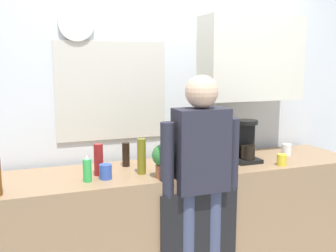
{
  "coord_description": "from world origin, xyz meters",
  "views": [
    {
      "loc": [
        -1.08,
        -2.32,
        1.69
      ],
      "look_at": [
        -0.14,
        0.25,
        1.23
      ],
      "focal_mm": 41.75,
      "sensor_mm": 36.0,
      "label": 1
    }
  ],
  "objects_px": {
    "cup_blue_mug": "(106,172)",
    "person_at_sink": "(200,172)",
    "bottle_clear_soda": "(167,151)",
    "bottle_red_vinegar": "(99,160)",
    "bottle_olive_oil": "(142,156)",
    "cup_white_mug": "(287,150)",
    "dish_soap": "(87,170)",
    "coffee_maker": "(244,143)",
    "potted_plant": "(163,159)",
    "bottle_dark_sauce": "(126,154)",
    "cup_yellow_cup": "(282,160)",
    "mixing_bowl": "(216,151)"
  },
  "relations": [
    {
      "from": "cup_blue_mug",
      "to": "person_at_sink",
      "type": "xyz_separation_m",
      "value": [
        0.61,
        -0.18,
        -0.01
      ]
    },
    {
      "from": "bottle_clear_soda",
      "to": "bottle_red_vinegar",
      "type": "distance_m",
      "value": 0.49
    },
    {
      "from": "bottle_olive_oil",
      "to": "bottle_red_vinegar",
      "type": "xyz_separation_m",
      "value": [
        -0.29,
        0.07,
        -0.01
      ]
    },
    {
      "from": "cup_white_mug",
      "to": "dish_soap",
      "type": "relative_size",
      "value": 0.53
    },
    {
      "from": "coffee_maker",
      "to": "cup_white_mug",
      "type": "bearing_deg",
      "value": 5.95
    },
    {
      "from": "potted_plant",
      "to": "bottle_dark_sauce",
      "type": "bearing_deg",
      "value": 113.53
    },
    {
      "from": "person_at_sink",
      "to": "bottle_olive_oil",
      "type": "bearing_deg",
      "value": 142.1
    },
    {
      "from": "coffee_maker",
      "to": "bottle_olive_oil",
      "type": "distance_m",
      "value": 0.86
    },
    {
      "from": "dish_soap",
      "to": "bottle_clear_soda",
      "type": "bearing_deg",
      "value": 7.73
    },
    {
      "from": "cup_yellow_cup",
      "to": "coffee_maker",
      "type": "bearing_deg",
      "value": 134.04
    },
    {
      "from": "bottle_olive_oil",
      "to": "cup_yellow_cup",
      "type": "bearing_deg",
      "value": -7.84
    },
    {
      "from": "cup_blue_mug",
      "to": "mixing_bowl",
      "type": "xyz_separation_m",
      "value": [
        1.0,
        0.34,
        -0.01
      ]
    },
    {
      "from": "bottle_olive_oil",
      "to": "bottle_red_vinegar",
      "type": "height_order",
      "value": "bottle_olive_oil"
    },
    {
      "from": "coffee_maker",
      "to": "person_at_sink",
      "type": "relative_size",
      "value": 0.21
    },
    {
      "from": "cup_blue_mug",
      "to": "person_at_sink",
      "type": "bearing_deg",
      "value": -16.73
    },
    {
      "from": "bottle_red_vinegar",
      "to": "bottle_dark_sauce",
      "type": "bearing_deg",
      "value": 35.23
    },
    {
      "from": "cup_blue_mug",
      "to": "bottle_olive_oil",
      "type": "bearing_deg",
      "value": 7.36
    },
    {
      "from": "bottle_clear_soda",
      "to": "bottle_red_vinegar",
      "type": "height_order",
      "value": "bottle_clear_soda"
    },
    {
      "from": "mixing_bowl",
      "to": "potted_plant",
      "type": "xyz_separation_m",
      "value": [
        -0.63,
        -0.45,
        0.09
      ]
    },
    {
      "from": "potted_plant",
      "to": "cup_yellow_cup",
      "type": "bearing_deg",
      "value": -0.37
    },
    {
      "from": "bottle_red_vinegar",
      "to": "bottle_clear_soda",
      "type": "bearing_deg",
      "value": -5.09
    },
    {
      "from": "dish_soap",
      "to": "person_at_sink",
      "type": "distance_m",
      "value": 0.75
    },
    {
      "from": "cup_white_mug",
      "to": "coffee_maker",
      "type": "bearing_deg",
      "value": -174.05
    },
    {
      "from": "coffee_maker",
      "to": "cup_white_mug",
      "type": "distance_m",
      "value": 0.45
    },
    {
      "from": "bottle_dark_sauce",
      "to": "cup_blue_mug",
      "type": "distance_m",
      "value": 0.34
    },
    {
      "from": "bottle_clear_soda",
      "to": "bottle_red_vinegar",
      "type": "bearing_deg",
      "value": 174.91
    },
    {
      "from": "bottle_dark_sauce",
      "to": "bottle_olive_oil",
      "type": "bearing_deg",
      "value": -77.1
    },
    {
      "from": "coffee_maker",
      "to": "cup_white_mug",
      "type": "xyz_separation_m",
      "value": [
        0.44,
        0.05,
        -0.1
      ]
    },
    {
      "from": "coffee_maker",
      "to": "cup_yellow_cup",
      "type": "bearing_deg",
      "value": -45.96
    },
    {
      "from": "cup_white_mug",
      "to": "dish_soap",
      "type": "bearing_deg",
      "value": -174.49
    },
    {
      "from": "potted_plant",
      "to": "coffee_maker",
      "type": "bearing_deg",
      "value": 15.24
    },
    {
      "from": "cup_yellow_cup",
      "to": "mixing_bowl",
      "type": "bearing_deg",
      "value": 125.05
    },
    {
      "from": "bottle_dark_sauce",
      "to": "dish_soap",
      "type": "relative_size",
      "value": 1.0
    },
    {
      "from": "bottle_dark_sauce",
      "to": "person_at_sink",
      "type": "relative_size",
      "value": 0.11
    },
    {
      "from": "cup_blue_mug",
      "to": "cup_yellow_cup",
      "type": "height_order",
      "value": "cup_blue_mug"
    },
    {
      "from": "bottle_red_vinegar",
      "to": "potted_plant",
      "type": "xyz_separation_m",
      "value": [
        0.4,
        -0.21,
        0.02
      ]
    },
    {
      "from": "bottle_olive_oil",
      "to": "mixing_bowl",
      "type": "distance_m",
      "value": 0.8
    },
    {
      "from": "cup_blue_mug",
      "to": "cup_yellow_cup",
      "type": "bearing_deg",
      "value": -4.85
    },
    {
      "from": "bottle_olive_oil",
      "to": "mixing_bowl",
      "type": "bearing_deg",
      "value": 22.72
    },
    {
      "from": "bottle_red_vinegar",
      "to": "dish_soap",
      "type": "distance_m",
      "value": 0.16
    },
    {
      "from": "bottle_dark_sauce",
      "to": "cup_yellow_cup",
      "type": "height_order",
      "value": "bottle_dark_sauce"
    },
    {
      "from": "coffee_maker",
      "to": "cup_yellow_cup",
      "type": "relative_size",
      "value": 3.88
    },
    {
      "from": "bottle_olive_oil",
      "to": "bottle_red_vinegar",
      "type": "relative_size",
      "value": 1.14
    },
    {
      "from": "coffee_maker",
      "to": "person_at_sink",
      "type": "distance_m",
      "value": 0.59
    },
    {
      "from": "bottle_olive_oil",
      "to": "cup_blue_mug",
      "type": "height_order",
      "value": "bottle_olive_oil"
    },
    {
      "from": "mixing_bowl",
      "to": "potted_plant",
      "type": "bearing_deg",
      "value": -144.51
    },
    {
      "from": "coffee_maker",
      "to": "dish_soap",
      "type": "xyz_separation_m",
      "value": [
        -1.24,
        -0.12,
        -0.07
      ]
    },
    {
      "from": "potted_plant",
      "to": "dish_soap",
      "type": "relative_size",
      "value": 1.28
    },
    {
      "from": "bottle_dark_sauce",
      "to": "cup_blue_mug",
      "type": "bearing_deg",
      "value": -127.65
    },
    {
      "from": "cup_blue_mug",
      "to": "potted_plant",
      "type": "relative_size",
      "value": 0.43
    }
  ]
}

